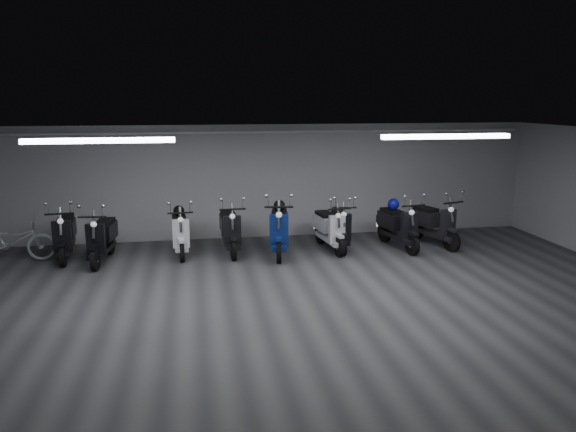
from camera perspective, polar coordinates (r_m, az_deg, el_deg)
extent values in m
cube|color=#37373A|center=(9.09, 0.42, -9.88)|extent=(14.00, 10.00, 0.01)
cube|color=slate|center=(8.45, 0.45, 8.07)|extent=(14.00, 10.00, 0.01)
cube|color=#A3A3A6|center=(13.54, -3.32, 3.59)|extent=(14.00, 0.01, 2.80)
cube|color=#A3A3A6|center=(4.13, 13.35, -17.20)|extent=(14.00, 0.01, 2.80)
cube|color=white|center=(9.44, -19.08, 7.44)|extent=(2.40, 0.18, 0.08)
cube|color=white|center=(10.35, 16.16, 7.98)|extent=(2.40, 0.18, 0.08)
cylinder|color=white|center=(13.33, -3.34, 8.73)|extent=(13.60, 0.05, 0.05)
imported|color=silver|center=(12.93, -26.90, -1.94)|extent=(1.77, 0.79, 1.11)
sphere|color=black|center=(12.48, -11.32, 0.52)|extent=(0.25, 0.25, 0.25)
sphere|color=black|center=(12.28, -0.91, 1.09)|extent=(0.26, 0.26, 0.26)
sphere|color=#0D1090|center=(12.99, 10.93, 1.22)|extent=(0.27, 0.27, 0.27)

